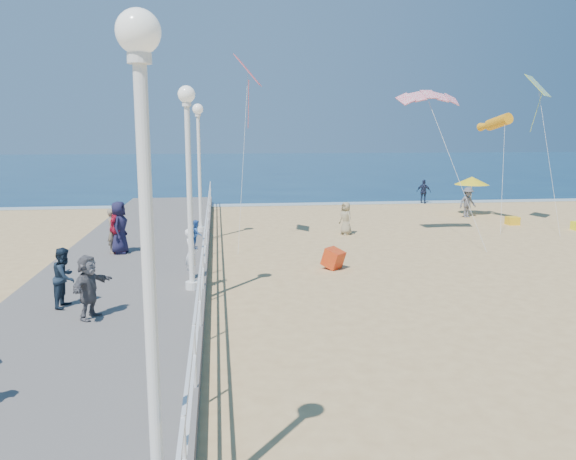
{
  "coord_description": "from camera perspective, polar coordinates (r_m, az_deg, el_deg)",
  "views": [
    {
      "loc": [
        -4.63,
        -14.79,
        4.54
      ],
      "look_at": [
        -2.5,
        2.0,
        1.6
      ],
      "focal_mm": 35.0,
      "sensor_mm": 36.0,
      "label": 1
    }
  ],
  "objects": [
    {
      "name": "box_kite",
      "position": [
        18.98,
        4.62,
        -3.09
      ],
      "size": [
        0.89,
        0.89,
        0.74
      ],
      "primitive_type": "cube",
      "rotation": [
        0.31,
        0.0,
        0.78
      ],
      "color": "red",
      "rests_on": "ground"
    },
    {
      "name": "beach_umbrella",
      "position": [
        32.91,
        18.17,
        4.78
      ],
      "size": [
        1.9,
        1.9,
        2.14
      ],
      "color": "white",
      "rests_on": "ground"
    },
    {
      "name": "beach_walker_b",
      "position": [
        37.38,
        13.63,
        3.8
      ],
      "size": [
        0.98,
        0.8,
        1.56
      ],
      "primitive_type": "imported",
      "rotation": [
        0.0,
        0.0,
        2.59
      ],
      "color": "#1C243E",
      "rests_on": "ground"
    },
    {
      "name": "kite_parafoil",
      "position": [
        24.99,
        14.13,
        13.22
      ],
      "size": [
        2.64,
        0.94,
        0.65
      ],
      "primitive_type": null,
      "rotation": [
        0.44,
        0.0,
        0.0
      ],
      "color": "red"
    },
    {
      "name": "beach_walker_c",
      "position": [
        25.38,
        5.89,
        1.19
      ],
      "size": [
        0.73,
        0.85,
        1.48
      ],
      "primitive_type": "imported",
      "rotation": [
        0.0,
        0.0,
        -1.13
      ],
      "color": "#9A8D6A",
      "rests_on": "ground"
    },
    {
      "name": "beach_chair_left",
      "position": [
        30.22,
        21.84,
        0.88
      ],
      "size": [
        0.55,
        0.55,
        0.4
      ],
      "primitive_type": "cube",
      "color": "yellow",
      "rests_on": "ground"
    },
    {
      "name": "spectator_5",
      "position": [
        13.39,
        -19.61,
        -5.46
      ],
      "size": [
        0.91,
        1.42,
        1.47
      ],
      "primitive_type": "imported",
      "rotation": [
        0.0,
        0.0,
        1.19
      ],
      "color": "#57565B",
      "rests_on": "boardwalk"
    },
    {
      "name": "spectator_3",
      "position": [
        20.25,
        -16.93,
        0.17
      ],
      "size": [
        0.69,
        1.11,
        1.77
      ],
      "primitive_type": "imported",
      "rotation": [
        0.0,
        0.0,
        1.31
      ],
      "color": "#B61632",
      "rests_on": "boardwalk"
    },
    {
      "name": "railing",
      "position": [
        15.16,
        -8.66,
        -2.79
      ],
      "size": [
        0.05,
        42.0,
        0.55
      ],
      "color": "white",
      "rests_on": "boardwalk"
    },
    {
      "name": "boardwalk",
      "position": [
        15.68,
        -17.6,
        -6.69
      ],
      "size": [
        5.0,
        44.0,
        0.4
      ],
      "primitive_type": "cube",
      "color": "slate",
      "rests_on": "ground"
    },
    {
      "name": "spectator_4",
      "position": [
        20.23,
        -16.77,
        0.25
      ],
      "size": [
        0.67,
        0.95,
        1.82
      ],
      "primitive_type": "imported",
      "rotation": [
        0.0,
        0.0,
        1.47
      ],
      "color": "#1A1937",
      "rests_on": "boardwalk"
    },
    {
      "name": "toddler_held",
      "position": [
        16.38,
        -9.29,
        -0.41
      ],
      "size": [
        0.31,
        0.4,
        0.82
      ],
      "primitive_type": "imported",
      "rotation": [
        0.0,
        0.0,
        1.58
      ],
      "color": "#2E5FAF",
      "rests_on": "boardwalk"
    },
    {
      "name": "spectator_6",
      "position": [
        20.44,
        -17.32,
        -0.08
      ],
      "size": [
        0.53,
        0.65,
        1.54
      ],
      "primitive_type": "imported",
      "rotation": [
        0.0,
        0.0,
        1.24
      ],
      "color": "#7C6C56",
      "rests_on": "boardwalk"
    },
    {
      "name": "kite_diamond_pink",
      "position": [
        23.16,
        -4.09,
        15.84
      ],
      "size": [
        1.21,
        1.61,
        1.13
      ],
      "primitive_type": "cube",
      "rotation": [
        0.87,
        0.0,
        1.39
      ],
      "color": "#FF5D67"
    },
    {
      "name": "beach_walker_a",
      "position": [
        31.96,
        17.78,
        2.7
      ],
      "size": [
        1.19,
        0.88,
        1.64
      ],
      "primitive_type": "imported",
      "rotation": [
        0.0,
        0.0,
        0.29
      ],
      "color": "#59585D",
      "rests_on": "ground"
    },
    {
      "name": "ground",
      "position": [
        16.15,
        9.8,
        -6.62
      ],
      "size": [
        160.0,
        160.0,
        0.0
      ],
      "primitive_type": "plane",
      "color": "tan",
      "rests_on": "ground"
    },
    {
      "name": "spectator_7",
      "position": [
        14.5,
        -21.75,
        -4.48
      ],
      "size": [
        0.65,
        0.78,
        1.45
      ],
      "primitive_type": "imported",
      "rotation": [
        0.0,
        0.0,
        1.42
      ],
      "color": "#192737",
      "rests_on": "boardwalk"
    },
    {
      "name": "kite_windsock",
      "position": [
        30.13,
        20.61,
        10.24
      ],
      "size": [
        0.99,
        2.6,
        1.06
      ],
      "primitive_type": "cylinder",
      "rotation": [
        1.36,
        0.0,
        0.17
      ],
      "color": "orange"
    },
    {
      "name": "lamp_post_near",
      "position": [
        5.9,
        -14.19,
        1.01
      ],
      "size": [
        0.44,
        0.44,
        5.32
      ],
      "color": "white",
      "rests_on": "boardwalk"
    },
    {
      "name": "surf_line",
      "position": [
        35.88,
        0.25,
        2.63
      ],
      "size": [
        160.0,
        1.2,
        0.04
      ],
      "primitive_type": "cube",
      "color": "silver",
      "rests_on": "ground"
    },
    {
      "name": "lamp_post_far",
      "position": [
        23.82,
        -9.03,
        7.62
      ],
      "size": [
        0.44,
        0.44,
        5.32
      ],
      "color": "white",
      "rests_on": "boardwalk"
    },
    {
      "name": "woman_holding_toddler",
      "position": [
        16.34,
        -9.78,
        -2.37
      ],
      "size": [
        0.35,
        0.53,
        1.44
      ],
      "primitive_type": "imported",
      "rotation": [
        0.0,
        0.0,
        1.58
      ],
      "color": "white",
      "rests_on": "boardwalk"
    },
    {
      "name": "lamp_post_mid",
      "position": [
        14.83,
        -10.06,
        6.31
      ],
      "size": [
        0.44,
        0.44,
        5.32
      ],
      "color": "white",
      "rests_on": "boardwalk"
    },
    {
      "name": "kite_diamond_multi",
      "position": [
        30.02,
        24.06,
        13.23
      ],
      "size": [
        1.68,
        1.69,
        1.04
      ],
      "primitive_type": "cube",
      "rotation": [
        0.82,
        0.0,
        0.81
      ],
      "color": "blue"
    },
    {
      "name": "ocean",
      "position": [
        80.05,
        -3.92,
        6.58
      ],
      "size": [
        160.0,
        90.0,
        0.05
      ],
      "primitive_type": "cube",
      "color": "#0D2E4E",
      "rests_on": "ground"
    }
  ]
}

